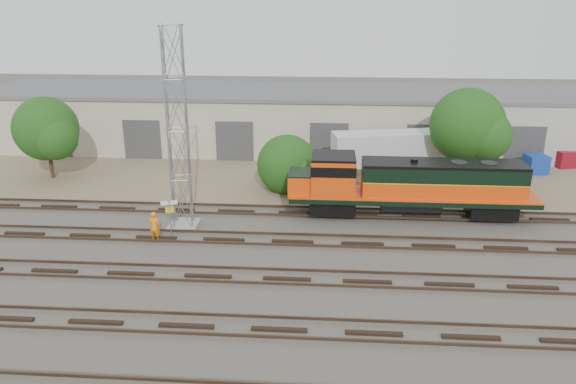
# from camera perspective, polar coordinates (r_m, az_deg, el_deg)

# --- Properties ---
(ground) EXTENTS (140.00, 140.00, 0.00)m
(ground) POSITION_cam_1_polar(r_m,az_deg,el_deg) (31.07, 0.30, -6.31)
(ground) COLOR #47423A
(ground) RESTS_ON ground
(dirt_strip) EXTENTS (80.00, 16.00, 0.02)m
(dirt_strip) POSITION_cam_1_polar(r_m,az_deg,el_deg) (45.03, 1.57, 2.02)
(dirt_strip) COLOR #726047
(dirt_strip) RESTS_ON ground
(tracks) EXTENTS (80.00, 20.40, 0.28)m
(tracks) POSITION_cam_1_polar(r_m,az_deg,el_deg) (28.37, -0.11, -8.80)
(tracks) COLOR black
(tracks) RESTS_ON ground
(warehouse) EXTENTS (58.40, 10.40, 5.30)m
(warehouse) POSITION_cam_1_polar(r_m,az_deg,el_deg) (52.07, 2.05, 7.43)
(warehouse) COLOR #B7AD98
(warehouse) RESTS_ON ground
(locomotive) EXTENTS (15.54, 2.73, 3.73)m
(locomotive) POSITION_cam_1_polar(r_m,az_deg,el_deg) (36.13, 12.10, 0.73)
(locomotive) COLOR black
(locomotive) RESTS_ON tracks
(signal_tower) EXTENTS (1.76, 1.76, 11.96)m
(signal_tower) POSITION_cam_1_polar(r_m,az_deg,el_deg) (33.45, -11.12, 5.82)
(signal_tower) COLOR gray
(signal_tower) RESTS_ON ground
(sign_post) EXTENTS (0.91, 0.38, 2.35)m
(sign_post) POSITION_cam_1_polar(r_m,az_deg,el_deg) (33.12, -11.91, -1.97)
(sign_post) COLOR gray
(sign_post) RESTS_ON ground
(worker) EXTENTS (0.66, 0.43, 1.79)m
(worker) POSITION_cam_1_polar(r_m,az_deg,el_deg) (33.24, -13.41, -3.41)
(worker) COLOR orange
(worker) RESTS_ON ground
(semi_trailer) EXTENTS (11.95, 4.73, 3.61)m
(semi_trailer) POSITION_cam_1_polar(r_m,az_deg,el_deg) (44.30, 12.47, 4.31)
(semi_trailer) COLOR silver
(semi_trailer) RESTS_ON ground
(dumpster_blue) EXTENTS (1.85, 1.77, 1.50)m
(dumpster_blue) POSITION_cam_1_polar(r_m,az_deg,el_deg) (48.75, 23.87, 2.60)
(dumpster_blue) COLOR #16399C
(dumpster_blue) RESTS_ON ground
(dumpster_red) EXTENTS (1.82, 1.75, 1.40)m
(dumpster_red) POSITION_cam_1_polar(r_m,az_deg,el_deg) (51.55, 26.24, 3.05)
(dumpster_red) COLOR maroon
(dumpster_red) RESTS_ON ground
(tree_west) EXTENTS (5.07, 4.83, 6.32)m
(tree_west) POSITION_cam_1_polar(r_m,az_deg,el_deg) (46.17, -23.19, 5.73)
(tree_west) COLOR #382619
(tree_west) RESTS_ON ground
(tree_mid) EXTENTS (4.57, 4.35, 4.35)m
(tree_mid) POSITION_cam_1_polar(r_m,az_deg,el_deg) (40.24, 0.21, 2.56)
(tree_mid) COLOR #382619
(tree_mid) RESTS_ON ground
(tree_east) EXTENTS (5.65, 5.38, 7.26)m
(tree_east) POSITION_cam_1_polar(r_m,az_deg,el_deg) (42.62, 18.16, 6.21)
(tree_east) COLOR #382619
(tree_east) RESTS_ON ground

